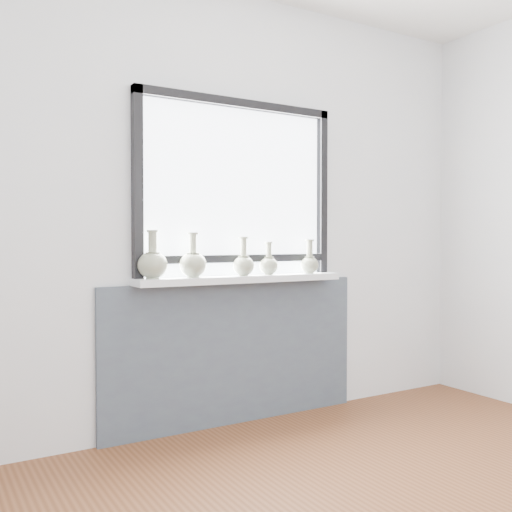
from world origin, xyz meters
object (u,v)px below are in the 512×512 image
vase_a (153,263)px  vase_b (193,263)px  vase_e (310,263)px  windowsill (242,279)px  vase_c (244,264)px  vase_d (269,264)px

vase_a → vase_b: 0.24m
vase_b → vase_e: bearing=-1.1°
windowsill → vase_a: 0.57m
vase_b → vase_e: size_ratio=1.18×
vase_c → vase_a: bearing=178.4°
vase_a → vase_e: size_ratio=1.23×
vase_a → vase_e: bearing=-1.0°
windowsill → vase_c: (-0.00, -0.02, 0.09)m
vase_d → vase_e: (0.29, -0.02, 0.00)m
windowsill → vase_a: bearing=-179.5°
vase_c → vase_d: 0.19m
vase_b → vase_a: bearing=179.3°
vase_b → vase_c: 0.32m
windowsill → vase_e: size_ratio=6.13×
vase_c → vase_d: size_ratio=1.15×
vase_a → vase_d: vase_a is taller
vase_e → windowsill: bearing=177.3°
vase_a → vase_b: bearing=-0.7°
windowsill → vase_e: bearing=-2.7°
vase_b → vase_d: vase_b is taller
vase_d → vase_e: 0.29m
vase_b → vase_e: 0.80m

